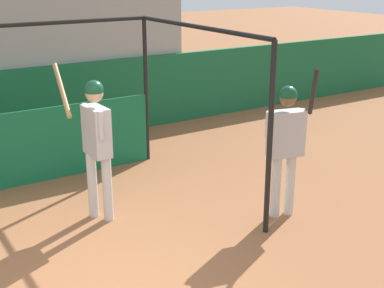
% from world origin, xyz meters
% --- Properties ---
extents(batting_cage, '(3.57, 3.30, 2.48)m').
position_xyz_m(batting_cage, '(0.77, 3.03, 1.09)').
color(batting_cage, black).
rests_on(batting_cage, ground).
extents(player_batter, '(0.54, 0.93, 2.05)m').
position_xyz_m(player_batter, '(0.88, 1.89, 1.17)').
color(player_batter, silver).
rests_on(player_batter, ground).
extents(player_waiting, '(0.81, 0.48, 2.07)m').
position_xyz_m(player_waiting, '(3.03, 0.64, 1.10)').
color(player_waiting, silver).
rests_on(player_waiting, ground).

